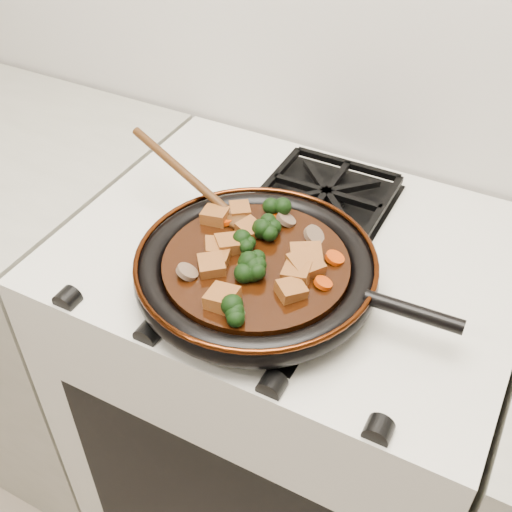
% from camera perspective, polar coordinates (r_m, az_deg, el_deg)
% --- Properties ---
extents(stove, '(0.76, 0.60, 0.90)m').
position_cam_1_polar(stove, '(1.42, 2.60, -13.06)').
color(stove, beige).
rests_on(stove, ground).
extents(burner_grate_front, '(0.23, 0.23, 0.03)m').
position_cam_1_polar(burner_grate_front, '(0.98, -0.13, -3.21)').
color(burner_grate_front, black).
rests_on(burner_grate_front, stove).
extents(burner_grate_back, '(0.23, 0.23, 0.03)m').
position_cam_1_polar(burner_grate_back, '(1.18, 6.25, 5.31)').
color(burner_grate_back, black).
rests_on(burner_grate_back, stove).
extents(skillet, '(0.50, 0.37, 0.05)m').
position_cam_1_polar(skillet, '(0.98, 0.10, -1.18)').
color(skillet, black).
rests_on(skillet, burner_grate_front).
extents(braising_sauce, '(0.28, 0.28, 0.02)m').
position_cam_1_polar(braising_sauce, '(0.97, -0.00, -0.93)').
color(braising_sauce, black).
rests_on(braising_sauce, skillet).
extents(tofu_cube_0, '(0.05, 0.06, 0.02)m').
position_cam_1_polar(tofu_cube_0, '(0.95, -3.96, -0.87)').
color(tofu_cube_0, brown).
rests_on(tofu_cube_0, braising_sauce).
extents(tofu_cube_1, '(0.05, 0.05, 0.02)m').
position_cam_1_polar(tofu_cube_1, '(1.05, -1.44, 4.00)').
color(tofu_cube_1, brown).
rests_on(tofu_cube_1, braising_sauce).
extents(tofu_cube_2, '(0.05, 0.05, 0.03)m').
position_cam_1_polar(tofu_cube_2, '(0.90, -3.01, -3.81)').
color(tofu_cube_2, brown).
rests_on(tofu_cube_2, braising_sauce).
extents(tofu_cube_3, '(0.04, 0.04, 0.02)m').
position_cam_1_polar(tofu_cube_3, '(0.96, -3.45, -0.13)').
color(tofu_cube_3, brown).
rests_on(tofu_cube_3, braising_sauce).
extents(tofu_cube_4, '(0.05, 0.04, 0.03)m').
position_cam_1_polar(tofu_cube_4, '(0.94, 3.66, -1.55)').
color(tofu_cube_4, brown).
rests_on(tofu_cube_4, braising_sauce).
extents(tofu_cube_5, '(0.05, 0.04, 0.03)m').
position_cam_1_polar(tofu_cube_5, '(1.04, -3.64, 3.57)').
color(tofu_cube_5, brown).
rests_on(tofu_cube_5, braising_sauce).
extents(tofu_cube_6, '(0.07, 0.06, 0.03)m').
position_cam_1_polar(tofu_cube_6, '(0.95, 4.42, -0.84)').
color(tofu_cube_6, brown).
rests_on(tofu_cube_6, braising_sauce).
extents(tofu_cube_7, '(0.06, 0.06, 0.03)m').
position_cam_1_polar(tofu_cube_7, '(0.96, 4.48, -0.08)').
color(tofu_cube_7, brown).
rests_on(tofu_cube_7, braising_sauce).
extents(tofu_cube_8, '(0.05, 0.05, 0.02)m').
position_cam_1_polar(tofu_cube_8, '(1.01, -0.53, 2.36)').
color(tofu_cube_8, brown).
rests_on(tofu_cube_8, braising_sauce).
extents(tofu_cube_9, '(0.06, 0.06, 0.03)m').
position_cam_1_polar(tofu_cube_9, '(0.98, -2.36, 1.00)').
color(tofu_cube_9, brown).
rests_on(tofu_cube_9, braising_sauce).
extents(tofu_cube_10, '(0.05, 0.05, 0.03)m').
position_cam_1_polar(tofu_cube_10, '(0.91, 3.14, -3.09)').
color(tofu_cube_10, brown).
rests_on(tofu_cube_10, braising_sauce).
extents(tofu_cube_11, '(0.05, 0.05, 0.02)m').
position_cam_1_polar(tofu_cube_11, '(0.98, -3.50, 0.70)').
color(tofu_cube_11, brown).
rests_on(tofu_cube_11, braising_sauce).
extents(broccoli_floret_0, '(0.08, 0.07, 0.06)m').
position_cam_1_polar(broccoli_floret_0, '(0.88, -1.46, -5.10)').
color(broccoli_floret_0, black).
rests_on(broccoli_floret_0, braising_sauce).
extents(broccoli_floret_1, '(0.08, 0.08, 0.07)m').
position_cam_1_polar(broccoli_floret_1, '(0.97, -1.10, 0.75)').
color(broccoli_floret_1, black).
rests_on(broccoli_floret_1, braising_sauce).
extents(broccoli_floret_2, '(0.09, 0.08, 0.06)m').
position_cam_1_polar(broccoli_floret_2, '(1.05, 2.08, 4.15)').
color(broccoli_floret_2, black).
rests_on(broccoli_floret_2, braising_sauce).
extents(broccoli_floret_3, '(0.08, 0.08, 0.06)m').
position_cam_1_polar(broccoli_floret_3, '(1.01, 0.93, 2.50)').
color(broccoli_floret_3, black).
rests_on(broccoli_floret_3, braising_sauce).
extents(broccoli_floret_4, '(0.08, 0.08, 0.06)m').
position_cam_1_polar(broccoli_floret_4, '(0.94, -0.03, -0.74)').
color(broccoli_floret_4, black).
rests_on(broccoli_floret_4, braising_sauce).
extents(broccoli_floret_5, '(0.08, 0.08, 0.06)m').
position_cam_1_polar(broccoli_floret_5, '(0.93, -0.53, -1.48)').
color(broccoli_floret_5, black).
rests_on(broccoli_floret_5, braising_sauce).
extents(carrot_coin_0, '(0.03, 0.03, 0.02)m').
position_cam_1_polar(carrot_coin_0, '(0.93, 5.99, -2.41)').
color(carrot_coin_0, '#AF3204').
rests_on(carrot_coin_0, braising_sauce).
extents(carrot_coin_1, '(0.03, 0.03, 0.01)m').
position_cam_1_polar(carrot_coin_1, '(1.04, 2.10, 3.58)').
color(carrot_coin_1, '#AF3204').
rests_on(carrot_coin_1, braising_sauce).
extents(carrot_coin_2, '(0.03, 0.03, 0.02)m').
position_cam_1_polar(carrot_coin_2, '(0.97, 7.01, -0.18)').
color(carrot_coin_2, '#AF3204').
rests_on(carrot_coin_2, braising_sauce).
extents(carrot_coin_3, '(0.03, 0.03, 0.01)m').
position_cam_1_polar(carrot_coin_3, '(1.04, -2.65, 3.20)').
color(carrot_coin_3, '#AF3204').
rests_on(carrot_coin_3, braising_sauce).
extents(mushroom_slice_0, '(0.05, 0.05, 0.02)m').
position_cam_1_polar(mushroom_slice_0, '(0.90, -3.61, -3.96)').
color(mushroom_slice_0, brown).
rests_on(mushroom_slice_0, braising_sauce).
extents(mushroom_slice_1, '(0.05, 0.05, 0.02)m').
position_cam_1_polar(mushroom_slice_1, '(0.94, -6.14, -1.41)').
color(mushroom_slice_1, brown).
rests_on(mushroom_slice_1, braising_sauce).
extents(mushroom_slice_2, '(0.03, 0.03, 0.03)m').
position_cam_1_polar(mushroom_slice_2, '(1.01, 5.17, 1.86)').
color(mushroom_slice_2, brown).
rests_on(mushroom_slice_2, braising_sauce).
extents(mushroom_slice_3, '(0.05, 0.05, 0.02)m').
position_cam_1_polar(mushroom_slice_3, '(1.03, 2.69, 3.27)').
color(mushroom_slice_3, brown).
rests_on(mushroom_slice_3, braising_sauce).
extents(wooden_spoon, '(0.16, 0.07, 0.26)m').
position_cam_1_polar(wooden_spoon, '(1.07, -4.45, 5.68)').
color(wooden_spoon, '#3F230D').
rests_on(wooden_spoon, braising_sauce).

